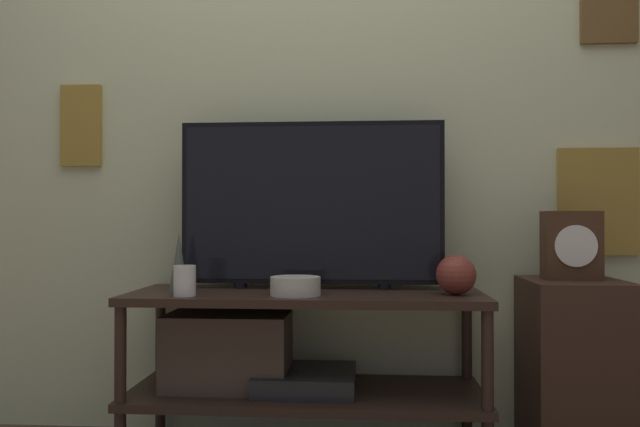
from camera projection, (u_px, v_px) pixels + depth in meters
wall_back at (314, 102)px, 2.57m from camera, size 6.40×0.08×2.70m
media_console at (275, 352)px, 2.29m from camera, size 1.29×0.47×0.60m
television at (312, 203)px, 2.39m from camera, size 1.01×0.05×0.64m
vase_slim_bronze at (179, 262)px, 2.31m from camera, size 0.07×0.07×0.21m
vase_round_glass at (456, 275)px, 2.20m from camera, size 0.14×0.14×0.14m
vase_wide_bowl at (295, 286)px, 2.18m from camera, size 0.18×0.18×0.07m
candle_jar at (185, 281)px, 2.16m from camera, size 0.08×0.08×0.11m
side_table at (575, 369)px, 2.25m from camera, size 0.34×0.38×0.64m
mantel_clock at (571, 245)px, 2.27m from camera, size 0.20×0.11×0.25m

